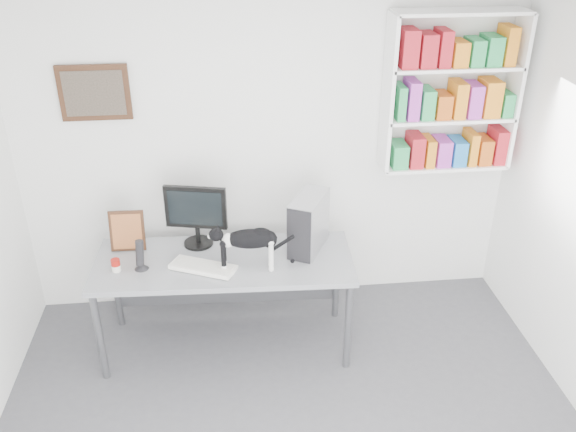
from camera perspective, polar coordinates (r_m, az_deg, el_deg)
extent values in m
cube|color=white|center=(2.65, 1.57, 16.75)|extent=(4.00, 4.00, 0.01)
cube|color=white|center=(4.95, -1.72, 5.90)|extent=(4.00, 0.01, 2.70)
cube|color=white|center=(4.95, 15.04, 11.09)|extent=(1.03, 0.28, 1.24)
cube|color=#402014|center=(4.82, -17.66, 10.93)|extent=(0.52, 0.04, 0.42)
cube|color=gray|center=(4.79, -5.80, -8.12)|extent=(1.95, 0.83, 0.80)
cube|color=black|center=(4.66, -8.57, 0.05)|extent=(0.51, 0.33, 0.50)
cube|color=white|center=(4.47, -7.95, -4.74)|extent=(0.51, 0.36, 0.04)
cube|color=#AEAEB3|center=(4.58, 1.94, -0.66)|extent=(0.37, 0.47, 0.43)
cylinder|color=black|center=(4.50, -13.69, -3.53)|extent=(0.14, 0.14, 0.24)
cube|color=#402014|center=(4.75, -14.83, -1.28)|extent=(0.26, 0.11, 0.32)
cylinder|color=#A6140E|center=(4.56, -15.81, -4.46)|extent=(0.08, 0.08, 0.10)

